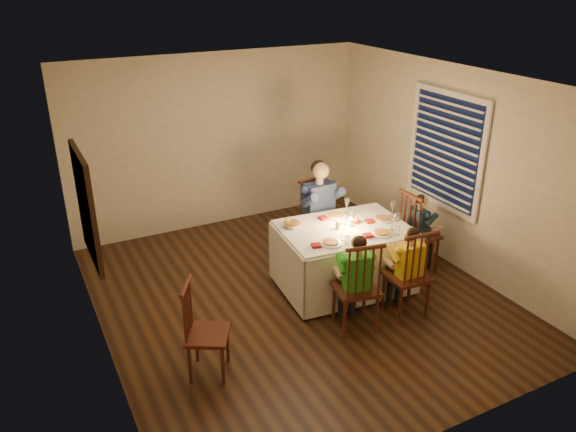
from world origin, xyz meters
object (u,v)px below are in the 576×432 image
chair_adult (319,257)px  chair_extra (210,372)px  child_green (354,326)px  chair_near_left (354,326)px  chair_near_right (403,312)px  chair_end (415,268)px  serving_bowl (292,225)px  child_yellow (403,312)px  dining_table (344,245)px  child_teal (415,268)px  adult (319,257)px

chair_adult → chair_extra: chair_adult is taller
chair_extra → child_green: size_ratio=0.89×
chair_near_left → chair_extra: 1.69m
chair_adult → chair_near_right: same height
chair_near_left → chair_end: bearing=-141.2°
chair_end → serving_bowl: (-1.67, 0.37, 0.84)m
chair_adult → chair_near_right: size_ratio=1.00×
chair_extra → chair_end: bearing=-47.6°
chair_near_right → child_yellow: same height
dining_table → chair_end: 1.26m
dining_table → serving_bowl: (-0.56, 0.31, 0.26)m
child_yellow → child_teal: size_ratio=1.04×
chair_near_right → child_yellow: 0.00m
chair_end → serving_bowl: size_ratio=4.97×
adult → chair_end: bearing=-44.6°
chair_near_left → chair_extra: (-1.69, 0.01, 0.00)m
chair_near_left → chair_extra: size_ratio=1.09×
dining_table → chair_near_right: dining_table is taller
child_green → adult: bearing=-94.5°
adult → chair_adult: bearing=0.0°
dining_table → adult: 1.00m
child_yellow → child_teal: 1.12m
dining_table → chair_near_left: bearing=-108.5°
dining_table → child_yellow: (0.31, -0.84, -0.58)m
child_yellow → chair_near_left: bearing=0.8°
adult → child_green: 1.68m
chair_extra → child_green: (1.69, -0.01, 0.00)m
dining_table → child_green: (-0.35, -0.80, -0.58)m
dining_table → child_yellow: size_ratio=1.49×
chair_adult → chair_extra: (-2.17, -1.60, 0.00)m
child_yellow → serving_bowl: (-0.87, 1.15, 0.84)m
chair_near_left → chair_end: (1.47, 0.74, 0.00)m
chair_extra → child_teal: child_teal is taller
chair_end → child_yellow: 1.12m
dining_table → child_yellow: 1.06m
chair_near_right → serving_bowl: 1.66m
adult → child_green: (-0.48, -1.61, 0.00)m
chair_adult → chair_near_right: bearing=-86.9°
child_yellow → serving_bowl: size_ratio=4.98×
chair_near_right → child_teal: 1.12m
chair_near_right → chair_end: size_ratio=1.00×
chair_near_right → chair_end: bearing=-132.3°
chair_near_left → child_yellow: (0.66, -0.04, 0.00)m
child_green → child_teal: size_ratio=1.07×
child_green → child_yellow: (0.66, -0.04, 0.00)m
adult → serving_bowl: size_ratio=6.24×
child_yellow → chair_adult: bearing=-79.8°
dining_table → chair_adult: 1.00m
chair_adult → child_teal: (0.99, -0.87, 0.00)m
chair_near_left → adult: (0.48, 1.61, 0.00)m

